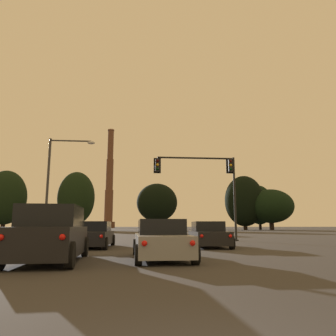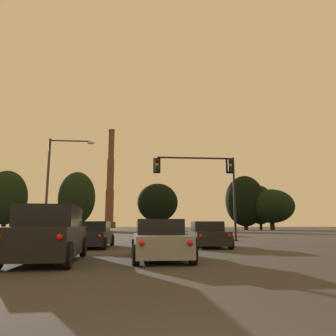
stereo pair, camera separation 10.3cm
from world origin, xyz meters
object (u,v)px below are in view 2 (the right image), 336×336
object	(u,v)px
suv_left_lane_second	(49,235)
sedan_left_lane_front	(93,235)
sedan_center_lane_second	(159,240)
smokestack	(110,188)
sedan_right_lane_front	(207,235)
traffic_light_overhead_right	(208,176)
street_lamp	(56,176)

from	to	relation	value
suv_left_lane_second	sedan_left_lane_front	world-z (taller)	suv_left_lane_second
sedan_center_lane_second	smokestack	size ratio (longest dim) A/B	0.09
sedan_left_lane_front	sedan_center_lane_second	world-z (taller)	same
sedan_right_lane_front	traffic_light_overhead_right	world-z (taller)	traffic_light_overhead_right
traffic_light_overhead_right	street_lamp	world-z (taller)	street_lamp
street_lamp	smokestack	world-z (taller)	smokestack
sedan_center_lane_second	sedan_right_lane_front	bearing A→B (deg)	62.52
sedan_right_lane_front	traffic_light_overhead_right	distance (m)	8.39
sedan_center_lane_second	street_lamp	distance (m)	17.21
sedan_center_lane_second	traffic_light_overhead_right	bearing A→B (deg)	69.09
suv_left_lane_second	smokestack	distance (m)	158.16
suv_left_lane_second	sedan_left_lane_front	size ratio (longest dim) A/B	1.05
sedan_left_lane_front	street_lamp	distance (m)	10.26
traffic_light_overhead_right	street_lamp	bearing A→B (deg)	173.37
sedan_left_lane_front	traffic_light_overhead_right	distance (m)	11.41
traffic_light_overhead_right	street_lamp	xyz separation A→B (m)	(-12.28, 1.43, 0.01)
sedan_center_lane_second	sedan_right_lane_front	distance (m)	7.20
sedan_center_lane_second	street_lamp	size ratio (longest dim) A/B	0.57
sedan_right_lane_front	traffic_light_overhead_right	size ratio (longest dim) A/B	0.71
smokestack	sedan_center_lane_second	bearing A→B (deg)	-84.38
sedan_left_lane_front	smokestack	bearing A→B (deg)	96.14
sedan_right_lane_front	street_lamp	distance (m)	14.29
sedan_right_lane_front	street_lamp	bearing A→B (deg)	144.84
smokestack	suv_left_lane_second	bearing A→B (deg)	-85.78
sedan_left_lane_front	smokestack	size ratio (longest dim) A/B	0.09
sedan_right_lane_front	traffic_light_overhead_right	xyz separation A→B (m)	(1.58, 6.91, 4.49)
traffic_light_overhead_right	street_lamp	size ratio (longest dim) A/B	0.81
suv_left_lane_second	street_lamp	world-z (taller)	street_lamp
sedan_left_lane_front	suv_left_lane_second	bearing A→B (deg)	-92.38
suv_left_lane_second	sedan_right_lane_front	size ratio (longest dim) A/B	1.04
traffic_light_overhead_right	smokestack	xyz separation A→B (m)	(-20.09, 142.52, 14.81)
street_lamp	sedan_left_lane_front	bearing A→B (deg)	-62.55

